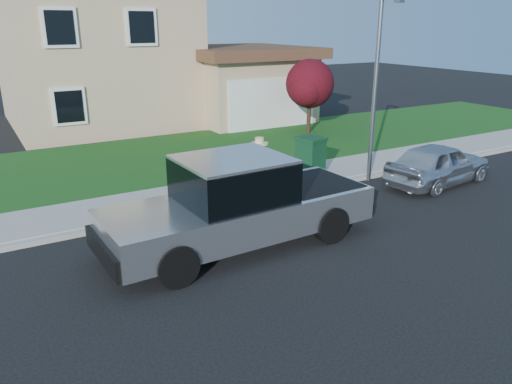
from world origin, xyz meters
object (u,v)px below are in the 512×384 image
Objects in this scene: pickup_truck at (239,205)px; street_lamp at (378,80)px; woman at (259,174)px; trash_bin at (310,155)px; ornamental_tree at (310,86)px; sedan at (439,164)px.

street_lamp reaches higher than pickup_truck.
trash_bin is at bearing -144.96° from woman.
pickup_truck reaches higher than trash_bin.
woman is at bearing -163.00° from trash_bin.
street_lamp reaches higher than ornamental_tree.
woman is at bearing -134.29° from ornamental_tree.
pickup_truck is at bearing 89.40° from sedan.
ornamental_tree reaches higher than trash_bin.
sedan is 1.21× the size of ornamental_tree.
woman is (1.70, 1.96, -0.06)m from pickup_truck.
street_lamp reaches higher than woman.
pickup_truck is 12.12m from ornamental_tree.
street_lamp is at bearing 17.93° from pickup_truck.
ornamental_tree is at bearing -13.02° from sedan.
trash_bin is at bearing 122.81° from street_lamp.
pickup_truck is at bearing 56.66° from woman.
pickup_truck is at bearing -153.18° from trash_bin.
sedan is 3.30× the size of trash_bin.
trash_bin reaches higher than sedan.
pickup_truck is at bearing -176.28° from street_lamp.
pickup_truck is 6.66m from street_lamp.
trash_bin is 3.08m from street_lamp.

